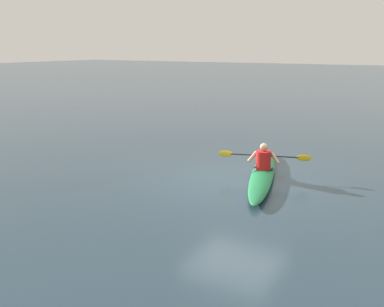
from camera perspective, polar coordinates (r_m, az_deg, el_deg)
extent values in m
plane|color=#283D4C|center=(11.76, 5.80, -3.32)|extent=(160.00, 160.00, 0.00)
ellipsoid|color=#19723F|center=(11.97, 9.18, -2.53)|extent=(2.12, 5.08, 0.24)
torus|color=black|center=(12.05, 9.24, -1.92)|extent=(0.67, 0.67, 0.04)
cylinder|color=black|center=(13.43, 9.68, -0.28)|extent=(0.18, 0.18, 0.02)
cylinder|color=red|center=(11.86, 9.24, -0.85)|extent=(0.40, 0.40, 0.49)
sphere|color=tan|center=(11.78, 9.31, 0.82)|extent=(0.21, 0.21, 0.21)
cylinder|color=black|center=(12.03, 9.32, -0.28)|extent=(2.01, 0.67, 0.03)
ellipsoid|color=gold|center=(12.14, 4.39, -0.02)|extent=(0.39, 0.16, 0.17)
ellipsoid|color=gold|center=(12.02, 14.31, -0.55)|extent=(0.39, 0.16, 0.17)
cylinder|color=tan|center=(11.94, 7.85, -0.41)|extent=(0.25, 0.25, 0.34)
cylinder|color=tan|center=(11.91, 10.71, -0.57)|extent=(0.31, 0.17, 0.34)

